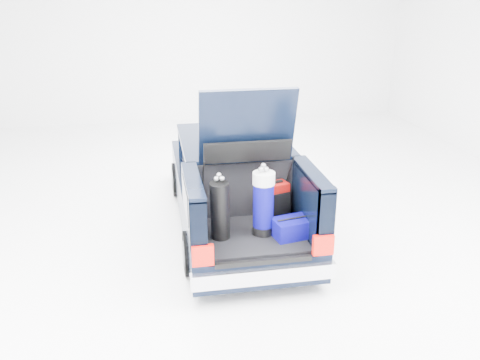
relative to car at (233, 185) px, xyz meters
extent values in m
plane|color=white|center=(0.00, -0.11, -0.67)|extent=(14.00, 14.00, 0.00)
cube|color=black|center=(0.00, 0.54, -0.17)|extent=(1.75, 3.00, 0.70)
cube|color=black|center=(0.00, 2.11, -0.27)|extent=(1.70, 0.30, 0.50)
cube|color=silver|center=(0.00, 2.25, -0.34)|extent=(1.72, 0.10, 0.22)
cube|color=black|center=(0.00, 0.04, 0.45)|extent=(1.55, 1.95, 0.54)
cube|color=black|center=(0.00, 0.04, 0.74)|extent=(1.62, 2.05, 0.06)
cube|color=black|center=(0.00, -1.61, -0.32)|extent=(1.75, 1.30, 0.40)
cube|color=black|center=(0.00, -1.59, -0.10)|extent=(1.32, 1.18, 0.05)
cube|color=black|center=(-0.78, -1.61, 0.30)|extent=(0.20, 1.30, 0.85)
cube|color=black|center=(0.78, -1.61, 0.30)|extent=(0.20, 1.30, 0.85)
cube|color=black|center=(-0.78, -1.61, 0.74)|extent=(0.20, 1.30, 0.06)
cube|color=black|center=(0.78, -1.61, 0.74)|extent=(0.20, 1.30, 0.06)
cube|color=black|center=(0.00, -0.99, 0.30)|extent=(1.36, 0.08, 0.84)
cube|color=silver|center=(0.00, -2.29, -0.29)|extent=(1.80, 0.12, 0.20)
cube|color=#AF0F07|center=(-0.74, -2.26, 0.05)|extent=(0.26, 0.07, 0.26)
cube|color=#AF0F07|center=(0.74, -2.26, 0.05)|extent=(0.26, 0.07, 0.26)
cube|color=black|center=(0.00, -2.25, -0.12)|extent=(1.20, 0.06, 0.06)
cube|color=black|center=(0.00, -1.16, 1.29)|extent=(1.28, 0.33, 1.03)
cube|color=black|center=(0.00, -1.12, 1.43)|extent=(0.95, 0.17, 0.54)
cylinder|color=black|center=(-0.82, 1.34, -0.36)|extent=(0.20, 0.62, 0.62)
cylinder|color=slate|center=(-0.82, 1.34, -0.36)|extent=(0.23, 0.36, 0.36)
cylinder|color=black|center=(0.82, 1.34, -0.36)|extent=(0.20, 0.62, 0.62)
cylinder|color=slate|center=(0.82, 1.34, -0.36)|extent=(0.23, 0.36, 0.36)
cylinder|color=black|center=(-0.82, -1.46, -0.36)|extent=(0.20, 0.62, 0.62)
cylinder|color=slate|center=(-0.82, -1.46, -0.36)|extent=(0.23, 0.36, 0.36)
cylinder|color=black|center=(0.82, -1.46, -0.36)|extent=(0.20, 0.62, 0.62)
cylinder|color=slate|center=(0.82, -1.46, -0.36)|extent=(0.23, 0.36, 0.36)
cube|color=#760603|center=(0.39, -1.19, 0.20)|extent=(0.39, 0.30, 0.54)
cube|color=black|center=(0.39, -1.19, 0.48)|extent=(0.22, 0.11, 0.03)
cube|color=black|center=(0.39, -1.29, 0.14)|extent=(0.34, 0.12, 0.41)
cylinder|color=black|center=(-0.45, -1.65, 0.32)|extent=(0.33, 0.37, 0.81)
cube|color=white|center=(-0.45, -1.54, 0.35)|extent=(0.10, 0.05, 0.28)
sphere|color=#99999E|center=(-0.48, -1.63, 0.75)|extent=(0.07, 0.07, 0.07)
sphere|color=#99999E|center=(-0.42, -1.67, 0.77)|extent=(0.07, 0.07, 0.07)
cylinder|color=black|center=(0.13, -1.60, -0.02)|extent=(0.31, 0.31, 0.11)
cylinder|color=#080465|center=(0.13, -1.60, 0.34)|extent=(0.29, 0.29, 0.61)
cylinder|color=white|center=(0.13, -1.60, 0.71)|extent=(0.31, 0.31, 0.16)
sphere|color=#99999E|center=(0.17, -1.57, 0.82)|extent=(0.07, 0.07, 0.07)
sphere|color=#99999E|center=(0.13, -1.55, 0.86)|extent=(0.07, 0.07, 0.07)
cube|color=#080465|center=(0.50, -1.75, 0.05)|extent=(0.57, 0.43, 0.24)
cylinder|color=black|center=(0.50, -1.75, 0.18)|extent=(0.44, 0.11, 0.03)
camera|label=1|loc=(-1.23, -7.49, 3.03)|focal=38.00mm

